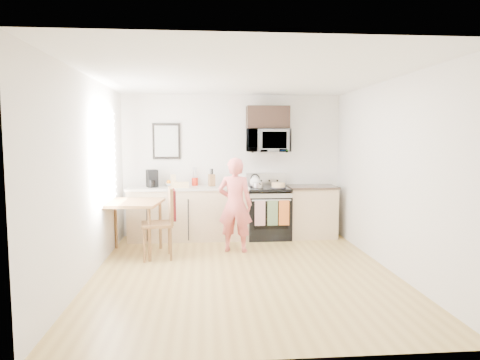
{
  "coord_description": "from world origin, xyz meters",
  "views": [
    {
      "loc": [
        -0.52,
        -5.59,
        1.8
      ],
      "look_at": [
        0.03,
        1.0,
        1.16
      ],
      "focal_mm": 32.0,
      "sensor_mm": 36.0,
      "label": 1
    }
  ],
  "objects": [
    {
      "name": "knife_block",
      "position": [
        -0.39,
        2.12,
        1.05
      ],
      "size": [
        0.13,
        0.16,
        0.22
      ],
      "primitive_type": "cube",
      "rotation": [
        0.0,
        0.0,
        0.26
      ],
      "color": "brown",
      "rests_on": "countertop_left"
    },
    {
      "name": "right_wall",
      "position": [
        2.0,
        0.0,
        1.3
      ],
      "size": [
        0.04,
        4.6,
        2.6
      ],
      "primitive_type": "cube",
      "color": "silver",
      "rests_on": "floor"
    },
    {
      "name": "countertop_left",
      "position": [
        -0.8,
        2.0,
        0.92
      ],
      "size": [
        2.14,
        0.64,
        0.04
      ],
      "primitive_type": "cube",
      "color": "beige",
      "rests_on": "cabinet_left"
    },
    {
      "name": "chair",
      "position": [
        -1.09,
        0.82,
        0.69
      ],
      "size": [
        0.55,
        0.51,
        1.07
      ],
      "rotation": [
        0.0,
        0.0,
        0.14
      ],
      "color": "brown",
      "rests_on": "floor"
    },
    {
      "name": "cake",
      "position": [
        0.78,
        1.83,
        0.97
      ],
      "size": [
        0.28,
        0.28,
        0.09
      ],
      "color": "black",
      "rests_on": "range"
    },
    {
      "name": "coffee_maker",
      "position": [
        -1.44,
        2.02,
        1.09
      ],
      "size": [
        0.24,
        0.28,
        0.31
      ],
      "rotation": [
        0.0,
        0.0,
        0.36
      ],
      "color": "black",
      "rests_on": "countertop_left"
    },
    {
      "name": "front_wall",
      "position": [
        0.0,
        -2.3,
        1.3
      ],
      "size": [
        4.0,
        0.04,
        2.6
      ],
      "primitive_type": "cube",
      "color": "silver",
      "rests_on": "floor"
    },
    {
      "name": "kettle",
      "position": [
        0.39,
        2.04,
        1.03
      ],
      "size": [
        0.19,
        0.19,
        0.24
      ],
      "color": "white",
      "rests_on": "range"
    },
    {
      "name": "left_wall",
      "position": [
        -2.0,
        0.0,
        1.3
      ],
      "size": [
        0.04,
        4.6,
        2.6
      ],
      "primitive_type": "cube",
      "color": "silver",
      "rests_on": "floor"
    },
    {
      "name": "range",
      "position": [
        0.63,
        1.98,
        0.44
      ],
      "size": [
        0.76,
        0.7,
        1.16
      ],
      "color": "black",
      "rests_on": "floor"
    },
    {
      "name": "window",
      "position": [
        -1.96,
        0.8,
        1.55
      ],
      "size": [
        0.06,
        1.4,
        1.5
      ],
      "color": "silver",
      "rests_on": "left_wall"
    },
    {
      "name": "upper_cabinet",
      "position": [
        0.63,
        2.12,
        2.18
      ],
      "size": [
        0.76,
        0.35,
        0.4
      ],
      "primitive_type": "cube",
      "color": "black",
      "rests_on": "back_wall"
    },
    {
      "name": "pot",
      "position": [
        0.43,
        1.89,
        0.97
      ],
      "size": [
        0.19,
        0.33,
        0.1
      ],
      "rotation": [
        0.0,
        0.0,
        0.08
      ],
      "color": "#B5B5BA",
      "rests_on": "range"
    },
    {
      "name": "dining_table",
      "position": [
        -1.65,
        1.04,
        0.74
      ],
      "size": [
        0.89,
        0.89,
        0.83
      ],
      "rotation": [
        0.0,
        0.0,
        -0.12
      ],
      "color": "brown",
      "rests_on": "floor"
    },
    {
      "name": "wall_art",
      "position": [
        -1.2,
        2.28,
        1.75
      ],
      "size": [
        0.5,
        0.04,
        0.65
      ],
      "color": "black",
      "rests_on": "back_wall"
    },
    {
      "name": "back_wall",
      "position": [
        0.0,
        2.3,
        1.3
      ],
      "size": [
        4.0,
        0.04,
        2.6
      ],
      "primitive_type": "cube",
      "color": "silver",
      "rests_on": "floor"
    },
    {
      "name": "bread_bag",
      "position": [
        -0.93,
        1.91,
        0.99
      ],
      "size": [
        0.28,
        0.15,
        0.1
      ],
      "primitive_type": "cube",
      "rotation": [
        0.0,
        0.0,
        0.09
      ],
      "color": "#E2C577",
      "rests_on": "countertop_left"
    },
    {
      "name": "cabinet_left",
      "position": [
        -0.8,
        2.0,
        0.45
      ],
      "size": [
        2.1,
        0.6,
        0.9
      ],
      "primitive_type": "cube",
      "color": "tan",
      "rests_on": "floor"
    },
    {
      "name": "fruit_bowl",
      "position": [
        -1.12,
        2.18,
        0.98
      ],
      "size": [
        0.26,
        0.26,
        0.11
      ],
      "color": "white",
      "rests_on": "countertop_left"
    },
    {
      "name": "microwave",
      "position": [
        0.63,
        2.08,
        1.76
      ],
      "size": [
        0.76,
        0.51,
        0.42
      ],
      "primitive_type": "imported",
      "color": "#B5B5BA",
      "rests_on": "back_wall"
    },
    {
      "name": "milk_carton",
      "position": [
        -1.07,
        1.98,
        1.05
      ],
      "size": [
        0.1,
        0.1,
        0.23
      ],
      "primitive_type": "cube",
      "rotation": [
        0.0,
        0.0,
        0.17
      ],
      "color": "tan",
      "rests_on": "countertop_left"
    },
    {
      "name": "wall_trivet",
      "position": [
        0.05,
        2.28,
        1.3
      ],
      "size": [
        0.2,
        0.02,
        0.2
      ],
      "primitive_type": "cube",
      "color": "#A61E0E",
      "rests_on": "back_wall"
    },
    {
      "name": "floor",
      "position": [
        0.0,
        0.0,
        0.0
      ],
      "size": [
        4.6,
        4.6,
        0.0
      ],
      "primitive_type": "plane",
      "color": "#A17E3E",
      "rests_on": "ground"
    },
    {
      "name": "countertop_right",
      "position": [
        1.43,
        2.0,
        0.92
      ],
      "size": [
        0.88,
        0.64,
        0.04
      ],
      "primitive_type": "cube",
      "color": "black",
      "rests_on": "cabinet_right"
    },
    {
      "name": "utensil_crock",
      "position": [
        -0.69,
        2.22,
        1.08
      ],
      "size": [
        0.11,
        0.11,
        0.34
      ],
      "color": "#A61E0E",
      "rests_on": "countertop_left"
    },
    {
      "name": "cabinet_right",
      "position": [
        1.43,
        2.0,
        0.45
      ],
      "size": [
        0.84,
        0.6,
        0.9
      ],
      "primitive_type": "cube",
      "color": "tan",
      "rests_on": "floor"
    },
    {
      "name": "ceiling",
      "position": [
        0.0,
        0.0,
        2.6
      ],
      "size": [
        4.0,
        4.6,
        0.04
      ],
      "primitive_type": "cube",
      "color": "white",
      "rests_on": "back_wall"
    },
    {
      "name": "person",
      "position": [
        -0.04,
        1.09,
        0.75
      ],
      "size": [
        0.62,
        0.48,
        1.5
      ],
      "primitive_type": "imported",
      "rotation": [
        0.0,
        0.0,
        2.91
      ],
      "color": "#D93D3B",
      "rests_on": "floor"
    }
  ]
}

